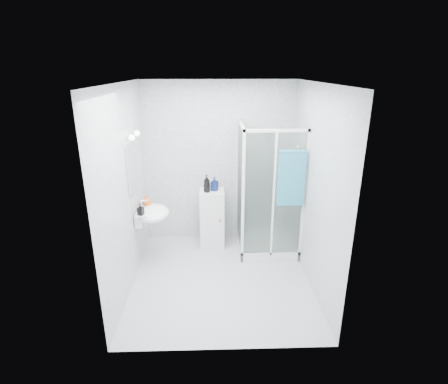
{
  "coord_description": "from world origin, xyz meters",
  "views": [
    {
      "loc": [
        -0.09,
        -4.16,
        2.77
      ],
      "look_at": [
        0.05,
        0.35,
        1.15
      ],
      "focal_mm": 28.0,
      "sensor_mm": 36.0,
      "label": 1
    }
  ],
  "objects_px": {
    "storage_cabinet": "(212,218)",
    "soap_dispenser_orange": "(147,200)",
    "hand_towel": "(291,177)",
    "wall_basin": "(151,214)",
    "soap_dispenser_black": "(141,209)",
    "shower_enclosure": "(263,225)",
    "shampoo_bottle_b": "(214,184)",
    "shampoo_bottle_a": "(207,184)"
  },
  "relations": [
    {
      "from": "storage_cabinet",
      "to": "hand_towel",
      "type": "xyz_separation_m",
      "value": [
        1.09,
        -0.64,
        0.89
      ]
    },
    {
      "from": "shower_enclosure",
      "to": "soap_dispenser_black",
      "type": "distance_m",
      "value": 1.9
    },
    {
      "from": "shower_enclosure",
      "to": "shampoo_bottle_a",
      "type": "relative_size",
      "value": 7.22
    },
    {
      "from": "wall_basin",
      "to": "shower_enclosure",
      "type": "bearing_deg",
      "value": 10.81
    },
    {
      "from": "wall_basin",
      "to": "shampoo_bottle_b",
      "type": "distance_m",
      "value": 1.11
    },
    {
      "from": "shampoo_bottle_b",
      "to": "soap_dispenser_black",
      "type": "distance_m",
      "value": 1.28
    },
    {
      "from": "wall_basin",
      "to": "shampoo_bottle_a",
      "type": "height_order",
      "value": "shampoo_bottle_a"
    },
    {
      "from": "storage_cabinet",
      "to": "shampoo_bottle_a",
      "type": "bearing_deg",
      "value": -148.86
    },
    {
      "from": "storage_cabinet",
      "to": "shampoo_bottle_b",
      "type": "relative_size",
      "value": 4.25
    },
    {
      "from": "hand_towel",
      "to": "shampoo_bottle_a",
      "type": "bearing_deg",
      "value": 153.12
    },
    {
      "from": "hand_towel",
      "to": "shampoo_bottle_b",
      "type": "distance_m",
      "value": 1.28
    },
    {
      "from": "soap_dispenser_black",
      "to": "soap_dispenser_orange",
      "type": "bearing_deg",
      "value": 85.18
    },
    {
      "from": "wall_basin",
      "to": "soap_dispenser_orange",
      "type": "relative_size",
      "value": 3.24
    },
    {
      "from": "storage_cabinet",
      "to": "soap_dispenser_black",
      "type": "bearing_deg",
      "value": -142.63
    },
    {
      "from": "storage_cabinet",
      "to": "soap_dispenser_black",
      "type": "distance_m",
      "value": 1.31
    },
    {
      "from": "shampoo_bottle_a",
      "to": "shampoo_bottle_b",
      "type": "relative_size",
      "value": 1.26
    },
    {
      "from": "shower_enclosure",
      "to": "storage_cabinet",
      "type": "xyz_separation_m",
      "value": [
        -0.79,
        0.24,
        0.02
      ]
    },
    {
      "from": "shampoo_bottle_b",
      "to": "storage_cabinet",
      "type": "bearing_deg",
      "value": -146.3
    },
    {
      "from": "storage_cabinet",
      "to": "shampoo_bottle_b",
      "type": "distance_m",
      "value": 0.58
    },
    {
      "from": "shower_enclosure",
      "to": "shampoo_bottle_a",
      "type": "distance_m",
      "value": 1.09
    },
    {
      "from": "shampoo_bottle_b",
      "to": "soap_dispenser_black",
      "type": "bearing_deg",
      "value": -142.68
    },
    {
      "from": "wall_basin",
      "to": "hand_towel",
      "type": "distance_m",
      "value": 2.04
    },
    {
      "from": "hand_towel",
      "to": "soap_dispenser_orange",
      "type": "distance_m",
      "value": 2.09
    },
    {
      "from": "soap_dispenser_orange",
      "to": "soap_dispenser_black",
      "type": "height_order",
      "value": "soap_dispenser_orange"
    },
    {
      "from": "storage_cabinet",
      "to": "soap_dispenser_orange",
      "type": "height_order",
      "value": "soap_dispenser_orange"
    },
    {
      "from": "hand_towel",
      "to": "storage_cabinet",
      "type": "bearing_deg",
      "value": 149.69
    },
    {
      "from": "wall_basin",
      "to": "soap_dispenser_black",
      "type": "relative_size",
      "value": 3.48
    },
    {
      "from": "shampoo_bottle_b",
      "to": "soap_dispenser_black",
      "type": "height_order",
      "value": "shampoo_bottle_b"
    },
    {
      "from": "shower_enclosure",
      "to": "soap_dispenser_orange",
      "type": "distance_m",
      "value": 1.81
    },
    {
      "from": "wall_basin",
      "to": "hand_towel",
      "type": "relative_size",
      "value": 0.7
    },
    {
      "from": "hand_towel",
      "to": "soap_dispenser_black",
      "type": "relative_size",
      "value": 4.94
    },
    {
      "from": "shampoo_bottle_a",
      "to": "soap_dispenser_orange",
      "type": "distance_m",
      "value": 0.95
    },
    {
      "from": "wall_basin",
      "to": "hand_towel",
      "type": "xyz_separation_m",
      "value": [
        1.96,
        -0.09,
        0.56
      ]
    },
    {
      "from": "storage_cabinet",
      "to": "soap_dispenser_orange",
      "type": "bearing_deg",
      "value": -155.97
    },
    {
      "from": "shampoo_bottle_b",
      "to": "soap_dispenser_black",
      "type": "xyz_separation_m",
      "value": [
        -1.01,
        -0.77,
        -0.1
      ]
    },
    {
      "from": "shower_enclosure",
      "to": "storage_cabinet",
      "type": "height_order",
      "value": "shower_enclosure"
    },
    {
      "from": "hand_towel",
      "to": "shampoo_bottle_a",
      "type": "height_order",
      "value": "hand_towel"
    },
    {
      "from": "storage_cabinet",
      "to": "soap_dispenser_orange",
      "type": "relative_size",
      "value": 5.41
    },
    {
      "from": "shampoo_bottle_b",
      "to": "shower_enclosure",
      "type": "bearing_deg",
      "value": -19.69
    },
    {
      "from": "storage_cabinet",
      "to": "soap_dispenser_black",
      "type": "height_order",
      "value": "soap_dispenser_black"
    },
    {
      "from": "shower_enclosure",
      "to": "storage_cabinet",
      "type": "relative_size",
      "value": 2.14
    },
    {
      "from": "shower_enclosure",
      "to": "soap_dispenser_orange",
      "type": "bearing_deg",
      "value": -173.94
    }
  ]
}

